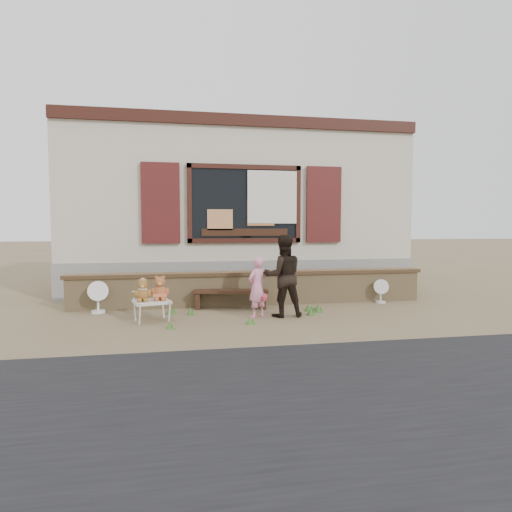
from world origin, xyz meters
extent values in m
plane|color=brown|center=(0.00, 0.00, 0.00)|extent=(80.00, 80.00, 0.00)
cube|color=black|center=(0.00, -5.00, 0.00)|extent=(80.00, 6.00, 0.01)
cube|color=#AA9F89|center=(0.00, 4.50, 2.40)|extent=(8.00, 5.00, 3.20)
cube|color=gray|center=(0.00, 4.50, 0.40)|extent=(8.04, 5.04, 0.80)
cube|color=black|center=(0.00, 1.97, 2.05)|extent=(2.30, 0.04, 1.50)
cube|color=#34160F|center=(0.00, 1.95, 2.85)|extent=(2.50, 0.08, 0.10)
cube|color=#34160F|center=(0.00, 1.95, 1.25)|extent=(2.50, 0.08, 0.10)
cube|color=#34160F|center=(-1.20, 1.95, 2.05)|extent=(0.10, 0.08, 1.70)
cube|color=#34160F|center=(1.20, 1.95, 2.05)|extent=(0.10, 0.08, 1.70)
cube|color=#3F1611|center=(-1.80, 1.94, 2.05)|extent=(0.80, 0.07, 1.70)
cube|color=#3F1611|center=(1.80, 1.94, 2.05)|extent=(0.80, 0.07, 1.70)
cube|color=white|center=(0.60, 1.90, 2.20)|extent=(1.10, 0.02, 1.15)
cube|color=#34160F|center=(0.00, 1.98, 3.85)|extent=(8.00, 0.12, 0.25)
cube|color=black|center=(0.00, 1.94, 1.43)|extent=(1.90, 0.06, 0.16)
cube|color=tan|center=(-0.55, 1.94, 1.70)|extent=(0.55, 0.06, 0.45)
cube|color=#E08447|center=(0.35, 1.94, 1.85)|extent=(0.60, 0.06, 0.55)
cube|color=tan|center=(0.00, 1.00, 0.30)|extent=(7.00, 0.30, 0.60)
cube|color=brown|center=(0.00, 1.00, 0.63)|extent=(7.10, 0.36, 0.07)
cube|color=black|center=(-0.48, 0.64, 0.34)|extent=(1.44, 0.53, 0.05)
cube|color=black|center=(-1.08, 0.74, 0.15)|extent=(0.13, 0.28, 0.30)
cube|color=black|center=(0.13, 0.53, 0.15)|extent=(0.13, 0.28, 0.30)
cube|color=beige|center=(-1.89, -0.18, 0.32)|extent=(0.67, 0.63, 0.04)
cylinder|color=silver|center=(-2.06, -0.45, 0.15)|extent=(0.03, 0.03, 0.30)
cylinder|color=silver|center=(-1.60, -0.32, 0.15)|extent=(0.03, 0.03, 0.30)
cylinder|color=silver|center=(-2.17, -0.04, 0.15)|extent=(0.03, 0.03, 0.30)
cylinder|color=silver|center=(-1.72, 0.09, 0.15)|extent=(0.03, 0.03, 0.30)
imported|color=pink|center=(-0.13, -0.19, 0.52)|extent=(0.45, 0.42, 1.04)
imported|color=black|center=(0.33, -0.20, 0.71)|extent=(0.69, 0.54, 1.41)
cylinder|color=white|center=(-2.88, 0.69, 0.02)|extent=(0.25, 0.25, 0.04)
cylinder|color=white|center=(-2.88, 0.69, 0.18)|extent=(0.04, 0.04, 0.31)
cylinder|color=white|center=(-2.88, 0.69, 0.40)|extent=(0.38, 0.20, 0.36)
cylinder|color=silver|center=(2.61, 0.71, 0.02)|extent=(0.21, 0.21, 0.04)
cylinder|color=silver|center=(2.61, 0.71, 0.15)|extent=(0.03, 0.03, 0.26)
cylinder|color=silver|center=(2.61, 0.71, 0.34)|extent=(0.31, 0.17, 0.30)
cone|color=#3E6428|center=(0.91, 0.15, 0.07)|extent=(0.18, 0.18, 0.13)
cone|color=#3E6428|center=(-0.33, -0.69, 0.05)|extent=(0.15, 0.15, 0.11)
cone|color=#3E6428|center=(-1.59, -0.78, 0.05)|extent=(0.12, 0.12, 0.11)
cone|color=#3E6428|center=(-1.60, 0.33, 0.08)|extent=(0.17, 0.17, 0.15)
cone|color=#3E6428|center=(0.83, -0.20, 0.06)|extent=(0.14, 0.14, 0.12)
cone|color=#3E6428|center=(-1.25, 0.19, 0.07)|extent=(0.11, 0.11, 0.15)
cone|color=#3E6428|center=(0.96, 0.18, 0.05)|extent=(0.15, 0.15, 0.11)
cone|color=#3E6428|center=(1.04, 0.02, 0.07)|extent=(0.16, 0.16, 0.15)
camera|label=1|loc=(-1.44, -7.33, 1.56)|focal=30.00mm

